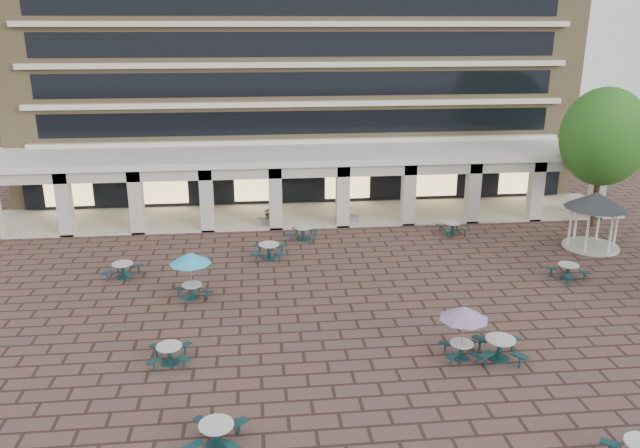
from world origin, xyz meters
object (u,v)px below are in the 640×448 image
at_px(planter_left, 269,219).
at_px(planter_right, 347,216).
at_px(gazebo, 596,207).
at_px(picnic_table_1, 217,433).

height_order(planter_left, planter_right, planter_right).
relative_size(gazebo, planter_right, 2.33).
relative_size(planter_left, planter_right, 1.00).
bearing_deg(planter_right, planter_left, -180.00).
height_order(picnic_table_1, gazebo, gazebo).
bearing_deg(gazebo, planter_left, 161.75).
height_order(picnic_table_1, planter_left, planter_left).
bearing_deg(picnic_table_1, planter_left, 92.29).
xyz_separation_m(gazebo, planter_left, (-18.31, 6.04, -1.98)).
distance_m(picnic_table_1, planter_right, 22.88).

